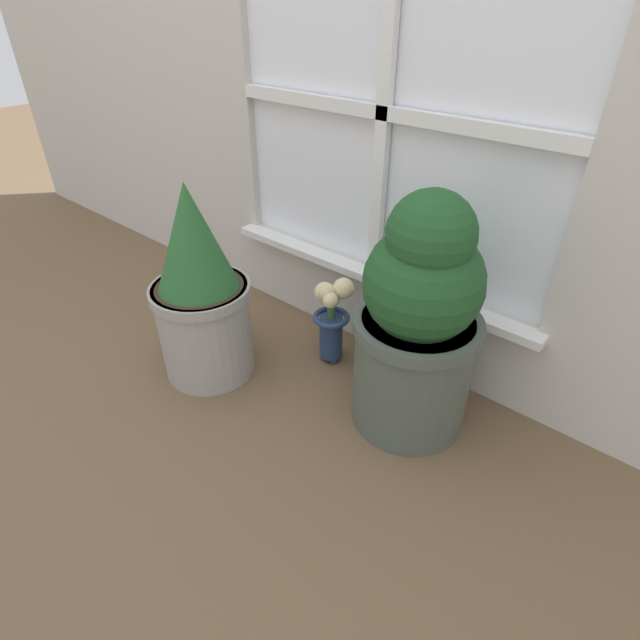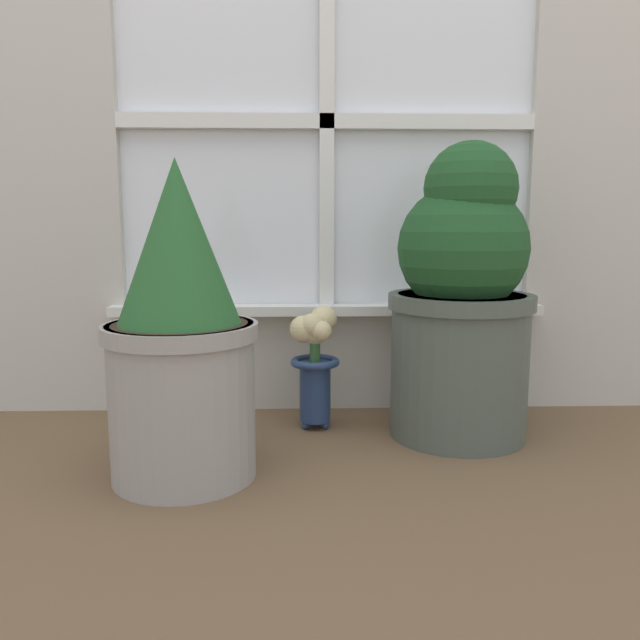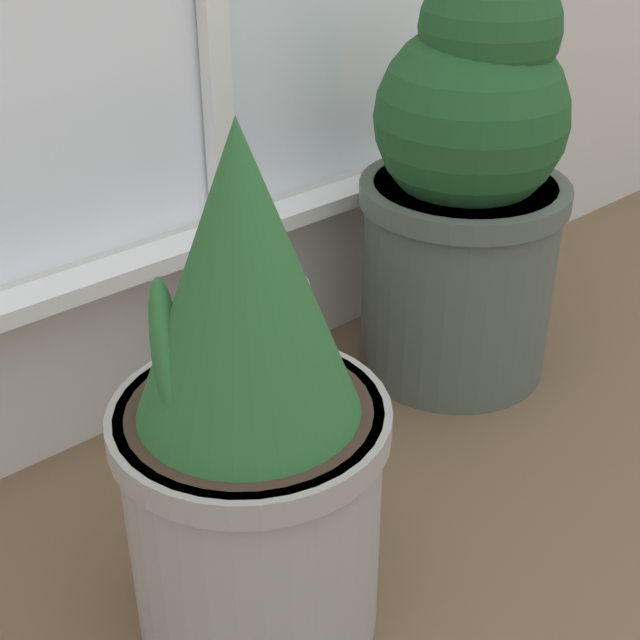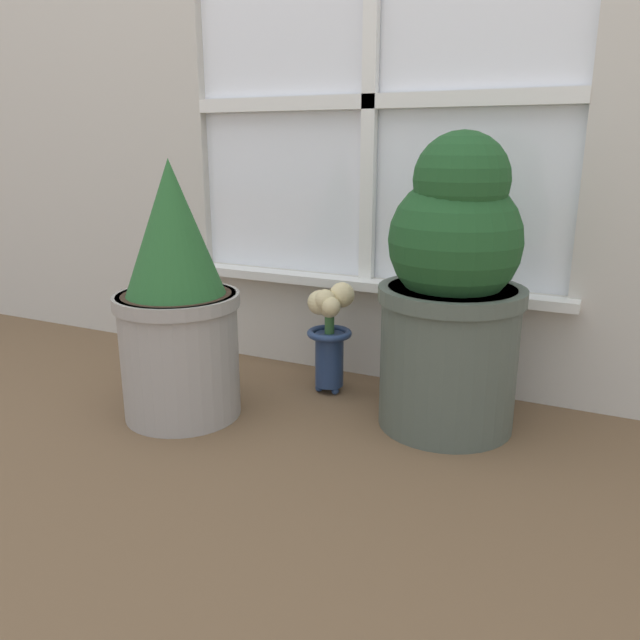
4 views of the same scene
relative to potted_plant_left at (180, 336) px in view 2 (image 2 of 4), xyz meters
name	(u,v)px [view 2 (image 2 of 4)]	position (x,y,z in m)	size (l,w,h in m)	color
ground_plane	(340,504)	(0.29, -0.13, -0.27)	(10.00, 10.00, 0.00)	brown
potted_plant_left	(180,336)	(0.00, 0.00, 0.00)	(0.29, 0.29, 0.59)	#9E9993
potted_plant_right	(462,299)	(0.58, 0.21, 0.04)	(0.32, 0.32, 0.65)	#4C564C
flower_vase	(315,355)	(0.25, 0.28, -0.10)	(0.12, 0.12, 0.29)	navy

